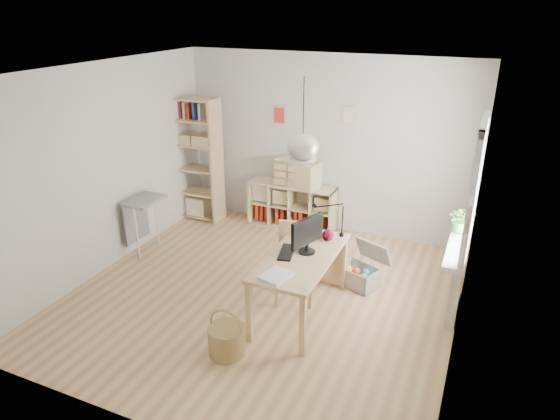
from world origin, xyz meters
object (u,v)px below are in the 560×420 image
at_px(storage_chest, 361,272).
at_px(drawer_chest, 298,173).
at_px(tall_bookshelf, 196,154).
at_px(monitor, 307,233).
at_px(chair, 296,257).
at_px(desk, 301,263).
at_px(cube_shelf, 292,208).

height_order(storage_chest, drawer_chest, drawer_chest).
distance_m(tall_bookshelf, storage_chest, 3.36).
height_order(storage_chest, monitor, monitor).
bearing_deg(monitor, chair, 154.44).
height_order(tall_bookshelf, storage_chest, tall_bookshelf).
bearing_deg(desk, tall_bookshelf, 142.99).
xyz_separation_m(monitor, drawer_chest, (-0.95, 2.09, -0.07)).
bearing_deg(drawer_chest, tall_bookshelf, -158.32).
xyz_separation_m(tall_bookshelf, chair, (2.40, -1.63, -0.55)).
bearing_deg(chair, monitor, -61.18).
xyz_separation_m(chair, storage_chest, (0.66, 0.59, -0.36)).
relative_size(desk, storage_chest, 2.13).
xyz_separation_m(cube_shelf, tall_bookshelf, (-1.56, -0.28, 0.79)).
xyz_separation_m(desk, drawer_chest, (-0.91, 2.19, 0.26)).
height_order(desk, drawer_chest, drawer_chest).
bearing_deg(cube_shelf, storage_chest, -41.30).
distance_m(storage_chest, drawer_chest, 2.03).
bearing_deg(cube_shelf, tall_bookshelf, -169.81).
xyz_separation_m(tall_bookshelf, drawer_chest, (1.67, 0.24, -0.17)).
height_order(desk, storage_chest, desk).
relative_size(tall_bookshelf, monitor, 4.28).
bearing_deg(cube_shelf, desk, -65.39).
bearing_deg(monitor, drawer_chest, 134.78).
relative_size(chair, monitor, 2.01).
relative_size(cube_shelf, chair, 1.49).
xyz_separation_m(cube_shelf, chair, (0.84, -1.91, 0.24)).
distance_m(desk, tall_bookshelf, 3.27).
distance_m(desk, cube_shelf, 2.48).
bearing_deg(monitor, tall_bookshelf, 165.17).
xyz_separation_m(desk, storage_chest, (0.48, 0.91, -0.49)).
bearing_deg(tall_bookshelf, desk, -37.01).
distance_m(chair, monitor, 0.55).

